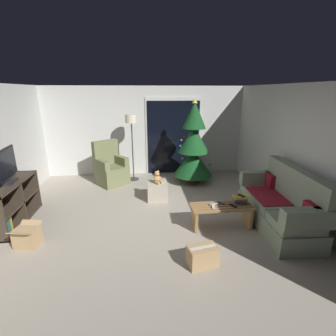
% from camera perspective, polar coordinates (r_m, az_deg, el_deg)
% --- Properties ---
extents(ground_plane, '(7.00, 7.00, 0.00)m').
position_cam_1_polar(ground_plane, '(4.72, -4.02, -12.62)').
color(ground_plane, '#9E9384').
extents(wall_back, '(5.72, 0.12, 2.50)m').
position_cam_1_polar(wall_back, '(7.24, -5.21, 8.48)').
color(wall_back, silver).
rests_on(wall_back, ground).
extents(wall_right, '(0.12, 6.00, 2.50)m').
position_cam_1_polar(wall_right, '(5.18, 29.18, 2.80)').
color(wall_right, silver).
rests_on(wall_right, ground).
extents(patio_door_frame, '(1.60, 0.02, 2.20)m').
position_cam_1_polar(patio_door_frame, '(7.25, 1.24, 7.36)').
color(patio_door_frame, silver).
rests_on(patio_door_frame, ground).
extents(patio_door_glass, '(1.50, 0.02, 2.10)m').
position_cam_1_polar(patio_door_glass, '(7.24, 1.25, 6.94)').
color(patio_door_glass, black).
rests_on(patio_door_glass, ground).
extents(couch, '(0.88, 1.98, 1.08)m').
position_cam_1_polar(couch, '(4.89, 24.57, -7.87)').
color(couch, gray).
rests_on(couch, ground).
extents(coffee_table, '(1.10, 0.40, 0.42)m').
position_cam_1_polar(coffee_table, '(4.58, 12.28, -10.06)').
color(coffee_table, '#9E7547').
rests_on(coffee_table, ground).
extents(remote_white, '(0.07, 0.16, 0.02)m').
position_cam_1_polar(remote_white, '(4.42, 10.40, -8.77)').
color(remote_white, silver).
rests_on(remote_white, coffee_table).
extents(remote_silver, '(0.16, 0.06, 0.02)m').
position_cam_1_polar(remote_silver, '(4.52, 10.55, -8.17)').
color(remote_silver, '#ADADB2').
rests_on(remote_silver, coffee_table).
extents(remote_black, '(0.11, 0.16, 0.02)m').
position_cam_1_polar(remote_black, '(4.53, 14.78, -8.43)').
color(remote_black, black).
rests_on(remote_black, coffee_table).
extents(remote_graphite, '(0.13, 0.15, 0.02)m').
position_cam_1_polar(remote_graphite, '(4.58, 12.16, -7.95)').
color(remote_graphite, '#333338').
rests_on(remote_graphite, coffee_table).
extents(book_stack, '(0.26, 0.21, 0.15)m').
position_cam_1_polar(book_stack, '(4.66, 16.32, -6.89)').
color(book_stack, '#4C4C51').
rests_on(book_stack, coffee_table).
extents(cell_phone, '(0.13, 0.16, 0.01)m').
position_cam_1_polar(cell_phone, '(4.63, 16.54, -6.12)').
color(cell_phone, black).
rests_on(cell_phone, book_stack).
extents(christmas_tree, '(1.02, 1.02, 2.19)m').
position_cam_1_polar(christmas_tree, '(6.45, 5.88, 4.80)').
color(christmas_tree, '#4C1E19').
rests_on(christmas_tree, ground).
extents(armchair, '(0.96, 0.96, 1.13)m').
position_cam_1_polar(armchair, '(6.65, -13.10, -0.22)').
color(armchair, olive).
rests_on(armchair, ground).
extents(floor_lamp, '(0.32, 0.32, 1.78)m').
position_cam_1_polar(floor_lamp, '(6.61, -8.43, 9.76)').
color(floor_lamp, '#2D2D30').
rests_on(floor_lamp, ground).
extents(media_shelf, '(0.40, 1.40, 0.79)m').
position_cam_1_polar(media_shelf, '(5.36, -32.65, -7.24)').
color(media_shelf, '#382D23').
rests_on(media_shelf, ground).
extents(television, '(0.24, 0.84, 0.61)m').
position_cam_1_polar(television, '(5.17, -33.34, 0.42)').
color(television, black).
rests_on(television, media_shelf).
extents(ottoman, '(0.44, 0.44, 0.39)m').
position_cam_1_polar(ottoman, '(5.61, -2.52, -5.30)').
color(ottoman, '#B2A893').
rests_on(ottoman, ground).
extents(teddy_bear_honey, '(0.21, 0.22, 0.29)m').
position_cam_1_polar(teddy_bear_honey, '(5.49, -2.49, -2.29)').
color(teddy_bear_honey, tan).
rests_on(teddy_bear_honey, ottoman).
extents(cardboard_box_open_near_shelf, '(0.41, 0.47, 0.35)m').
position_cam_1_polar(cardboard_box_open_near_shelf, '(4.60, -29.75, -13.71)').
color(cardboard_box_open_near_shelf, tan).
rests_on(cardboard_box_open_near_shelf, ground).
extents(cardboard_box_taped_mid_floor, '(0.46, 0.33, 0.29)m').
position_cam_1_polar(cardboard_box_taped_mid_floor, '(3.70, 7.97, -19.48)').
color(cardboard_box_taped_mid_floor, tan).
rests_on(cardboard_box_taped_mid_floor, ground).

